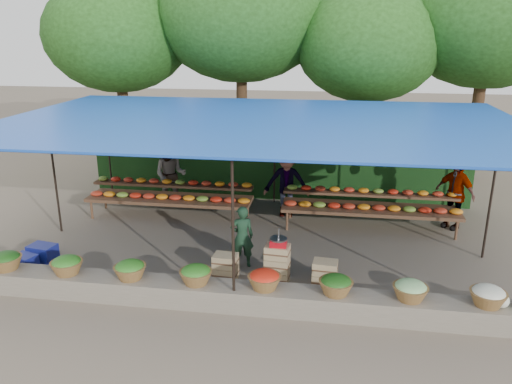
# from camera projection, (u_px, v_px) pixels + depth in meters

# --- Properties ---
(ground) EXTENTS (60.00, 60.00, 0.00)m
(ground) POSITION_uv_depth(u_px,v_px,m) (259.00, 243.00, 11.29)
(ground) COLOR #685D4C
(ground) RESTS_ON ground
(stone_curb) EXTENTS (10.60, 0.55, 0.40)m
(stone_curb) POSITION_uv_depth(u_px,v_px,m) (236.00, 296.00, 8.65)
(stone_curb) COLOR #665D51
(stone_curb) RESTS_ON ground
(stall_canopy) EXTENTS (10.80, 6.60, 2.82)m
(stall_canopy) POSITION_uv_depth(u_px,v_px,m) (260.00, 126.00, 10.51)
(stall_canopy) COLOR black
(stall_canopy) RESTS_ON ground
(produce_baskets) EXTENTS (8.98, 0.58, 0.34)m
(produce_baskets) POSITION_uv_depth(u_px,v_px,m) (230.00, 277.00, 8.55)
(produce_baskets) COLOR brown
(produce_baskets) RESTS_ON stone_curb
(netting_backdrop) EXTENTS (10.60, 0.06, 2.50)m
(netting_backdrop) POSITION_uv_depth(u_px,v_px,m) (276.00, 157.00, 13.87)
(netting_backdrop) COLOR #1D4719
(netting_backdrop) RESTS_ON ground
(tree_row) EXTENTS (16.51, 5.50, 7.12)m
(tree_row) POSITION_uv_depth(u_px,v_px,m) (304.00, 27.00, 15.49)
(tree_row) COLOR #371F14
(tree_row) RESTS_ON ground
(fruit_table_left) EXTENTS (4.21, 0.95, 0.93)m
(fruit_table_left) POSITION_uv_depth(u_px,v_px,m) (170.00, 194.00, 12.73)
(fruit_table_left) COLOR #4A301D
(fruit_table_left) RESTS_ON ground
(fruit_table_right) EXTENTS (4.21, 0.95, 0.93)m
(fruit_table_right) POSITION_uv_depth(u_px,v_px,m) (370.00, 204.00, 12.01)
(fruit_table_right) COLOR #4A301D
(fruit_table_right) RESTS_ON ground
(crate_counter) EXTENTS (2.38, 0.38, 0.77)m
(crate_counter) POSITION_uv_depth(u_px,v_px,m) (276.00, 268.00, 9.45)
(crate_counter) COLOR tan
(crate_counter) RESTS_ON ground
(weighing_scale) EXTENTS (0.33, 0.33, 0.35)m
(weighing_scale) POSITION_uv_depth(u_px,v_px,m) (278.00, 242.00, 9.27)
(weighing_scale) COLOR red
(weighing_scale) RESTS_ON crate_counter
(vendor_seated) EXTENTS (0.55, 0.45, 1.30)m
(vendor_seated) POSITION_uv_depth(u_px,v_px,m) (242.00, 237.00, 10.01)
(vendor_seated) COLOR #193823
(vendor_seated) RESTS_ON ground
(customer_left) EXTENTS (0.92, 0.75, 1.78)m
(customer_left) POSITION_uv_depth(u_px,v_px,m) (171.00, 175.00, 13.41)
(customer_left) COLOR slate
(customer_left) RESTS_ON ground
(customer_mid) EXTENTS (1.20, 0.73, 1.80)m
(customer_mid) POSITION_uv_depth(u_px,v_px,m) (287.00, 182.00, 12.71)
(customer_mid) COLOR slate
(customer_mid) RESTS_ON ground
(customer_right) EXTENTS (1.02, 1.01, 1.73)m
(customer_right) POSITION_uv_depth(u_px,v_px,m) (455.00, 194.00, 11.96)
(customer_right) COLOR slate
(customer_right) RESTS_ON ground
(blue_crate_front) EXTENTS (0.54, 0.45, 0.28)m
(blue_crate_front) POSITION_uv_depth(u_px,v_px,m) (25.00, 261.00, 10.10)
(blue_crate_front) COLOR navy
(blue_crate_front) RESTS_ON ground
(blue_crate_back) EXTENTS (0.59, 0.47, 0.32)m
(blue_crate_back) POSITION_uv_depth(u_px,v_px,m) (43.00, 252.00, 10.46)
(blue_crate_back) COLOR navy
(blue_crate_back) RESTS_ON ground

